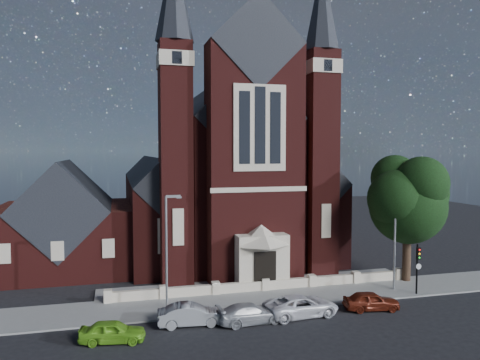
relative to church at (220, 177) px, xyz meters
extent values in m
plane|color=black|center=(0.00, -7.94, -8.19)|extent=(120.00, 120.00, 0.00)
cube|color=slate|center=(0.00, -18.44, -8.19)|extent=(60.00, 5.00, 0.12)
cube|color=slate|center=(0.00, -14.44, -8.19)|extent=(26.00, 3.00, 0.14)
cube|color=#B8A892|center=(0.00, -16.44, -8.19)|extent=(24.00, 0.40, 0.90)
cube|color=#461412|center=(0.00, 2.06, -1.19)|extent=(10.00, 30.00, 14.00)
cube|color=black|center=(0.00, 2.06, 5.81)|extent=(10.00, 30.20, 10.00)
cube|color=#461412|center=(-7.50, 1.06, -4.19)|extent=(5.00, 26.00, 8.00)
cube|color=#461412|center=(7.50, 1.06, -4.19)|extent=(5.00, 26.00, 8.00)
cube|color=black|center=(-7.50, 1.06, -0.19)|extent=(5.01, 26.20, 5.01)
cube|color=black|center=(7.50, 1.06, -0.19)|extent=(5.01, 26.20, 5.01)
cube|color=#461412|center=(0.00, -13.44, 1.81)|extent=(8.00, 3.00, 20.00)
cube|color=black|center=(0.00, -13.44, 11.81)|extent=(8.00, 3.20, 8.00)
cube|color=#B8A892|center=(0.00, -14.99, 4.81)|extent=(4.40, 0.15, 7.00)
cube|color=black|center=(0.00, -15.06, 5.01)|extent=(0.90, 0.08, 6.20)
cube|color=#B8A892|center=(0.00, -15.44, -5.99)|extent=(4.20, 2.00, 4.40)
cube|color=black|center=(0.00, -16.49, -6.59)|extent=(1.80, 0.12, 3.20)
cone|color=#B8A892|center=(0.00, -15.44, -3.79)|extent=(4.60, 4.60, 1.60)
cube|color=#461412|center=(-6.50, -12.44, 1.81)|extent=(2.60, 2.60, 20.00)
cube|color=#B8A892|center=(-6.50, -12.44, 10.31)|extent=(2.80, 2.80, 1.20)
cube|color=#461412|center=(6.50, -12.44, 1.81)|extent=(2.60, 2.60, 20.00)
cube|color=#B8A892|center=(6.50, -12.44, 10.31)|extent=(2.80, 2.80, 1.20)
cone|color=black|center=(6.50, -12.44, 15.81)|extent=(3.20, 3.20, 8.00)
cube|color=#461412|center=(-16.00, -4.94, -5.19)|extent=(12.00, 12.00, 6.00)
cube|color=black|center=(-16.00, -4.94, -2.19)|extent=(8.49, 12.20, 8.49)
cylinder|color=black|center=(12.50, -16.94, -5.69)|extent=(0.70, 0.70, 5.00)
sphere|color=black|center=(12.50, -16.94, -1.69)|extent=(6.40, 6.40, 6.40)
sphere|color=black|center=(12.90, -18.14, 0.31)|extent=(4.40, 4.40, 4.40)
cylinder|color=gray|center=(-8.00, -18.94, -4.19)|extent=(0.16, 0.16, 8.00)
cube|color=gray|center=(-7.50, -18.94, -0.19)|extent=(1.00, 0.15, 0.18)
cube|color=gray|center=(-7.10, -18.94, -0.27)|extent=(0.35, 0.22, 0.12)
cylinder|color=gray|center=(10.00, -18.94, -4.19)|extent=(0.16, 0.16, 8.00)
cube|color=gray|center=(10.50, -18.94, -0.19)|extent=(1.00, 0.15, 0.18)
cube|color=gray|center=(10.90, -18.94, -0.27)|extent=(0.35, 0.22, 0.12)
cylinder|color=black|center=(11.00, -20.44, -6.19)|extent=(0.14, 0.14, 4.00)
cube|color=black|center=(11.00, -20.59, -4.89)|extent=(0.28, 0.22, 0.90)
sphere|color=red|center=(11.00, -20.72, -4.59)|extent=(0.14, 0.14, 0.14)
sphere|color=#CC8C0C|center=(11.00, -20.72, -4.89)|extent=(0.14, 0.14, 0.14)
sphere|color=#0C9919|center=(11.00, -20.72, -5.19)|extent=(0.14, 0.14, 0.14)
imported|color=#6EB824|center=(-11.64, -23.62, -7.54)|extent=(3.97, 2.10, 1.29)
imported|color=gray|center=(-6.82, -22.17, -7.49)|extent=(4.32, 1.74, 1.39)
imported|color=#A3A5AA|center=(-3.02, -22.78, -7.55)|extent=(4.51, 2.06, 1.28)
imported|color=white|center=(0.66, -22.38, -7.48)|extent=(5.28, 2.79, 1.42)
imported|color=maroon|center=(5.83, -22.56, -7.53)|extent=(4.08, 2.19, 1.32)
camera|label=1|loc=(-11.31, -51.20, 2.95)|focal=35.00mm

